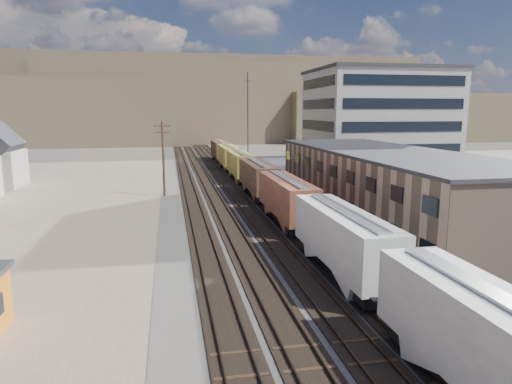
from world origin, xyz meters
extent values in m
plane|color=#6B6356|center=(0.00, 0.00, 0.00)|extent=(300.00, 300.00, 0.00)
cube|color=#4C4742|center=(0.00, 50.00, 0.03)|extent=(18.00, 200.00, 0.06)
cube|color=#7C6855|center=(-20.00, 40.00, 0.01)|extent=(24.00, 180.00, 0.03)
cube|color=#232326|center=(22.00, 35.00, 0.02)|extent=(26.00, 120.00, 0.04)
cube|color=black|center=(-5.00, 50.00, 0.10)|extent=(2.60, 200.00, 0.08)
cube|color=#38281E|center=(-5.72, 50.00, 0.22)|extent=(0.08, 200.00, 0.16)
cube|color=#38281E|center=(-4.28, 50.00, 0.22)|extent=(0.08, 200.00, 0.16)
cube|color=black|center=(-2.00, 50.00, 0.10)|extent=(2.60, 200.00, 0.08)
cube|color=#38281E|center=(-2.72, 50.00, 0.22)|extent=(0.08, 200.00, 0.16)
cube|color=#38281E|center=(-1.28, 50.00, 0.22)|extent=(0.08, 200.00, 0.16)
cube|color=black|center=(1.00, 50.00, 0.10)|extent=(2.60, 200.00, 0.08)
cube|color=#38281E|center=(0.28, 50.00, 0.22)|extent=(0.08, 200.00, 0.16)
cube|color=#38281E|center=(1.72, 50.00, 0.22)|extent=(0.08, 200.00, 0.16)
cube|color=black|center=(3.80, 50.00, 0.10)|extent=(2.60, 200.00, 0.08)
cube|color=#38281E|center=(3.08, 50.00, 0.22)|extent=(0.08, 200.00, 0.16)
cube|color=#38281E|center=(4.52, 50.00, 0.22)|extent=(0.08, 200.00, 0.16)
cube|color=black|center=(3.80, -1.12, 0.75)|extent=(2.20, 2.20, 0.90)
cube|color=beige|center=(3.80, -6.20, 2.90)|extent=(3.00, 13.34, 3.40)
cube|color=#B7B7B2|center=(3.80, -6.20, 4.68)|extent=(0.90, 12.32, 0.16)
cube|color=black|center=(3.80, 3.93, 0.75)|extent=(2.20, 2.20, 0.90)
cube|color=black|center=(3.80, 14.08, 0.75)|extent=(2.20, 2.20, 0.90)
cube|color=beige|center=(3.80, 9.00, 2.90)|extent=(3.00, 13.34, 3.40)
cube|color=#B7B7B2|center=(3.80, 9.00, 4.68)|extent=(0.90, 12.32, 0.16)
cube|color=black|center=(3.80, 19.13, 0.75)|extent=(2.20, 2.20, 0.90)
cube|color=black|center=(3.80, 29.28, 0.75)|extent=(2.20, 2.20, 0.90)
cube|color=brown|center=(3.80, 24.20, 2.90)|extent=(3.00, 13.34, 3.40)
cube|color=#B7B7B2|center=(3.80, 24.20, 4.68)|extent=(0.90, 12.33, 0.16)
cube|color=black|center=(3.80, 34.33, 0.75)|extent=(2.20, 2.20, 0.90)
cube|color=black|center=(3.80, 44.48, 0.75)|extent=(2.20, 2.20, 0.90)
cube|color=#42271C|center=(3.80, 39.40, 2.90)|extent=(3.00, 13.34, 3.40)
cube|color=#B7B7B2|center=(3.80, 39.40, 4.68)|extent=(0.90, 12.33, 0.16)
cube|color=black|center=(3.80, 49.53, 0.75)|extent=(2.20, 2.20, 0.90)
cube|color=black|center=(3.80, 59.68, 0.75)|extent=(2.20, 2.20, 0.90)
cube|color=#A48A2B|center=(3.80, 54.60, 2.90)|extent=(3.00, 13.34, 3.40)
cube|color=#B7B7B2|center=(3.80, 54.60, 4.68)|extent=(0.90, 12.33, 0.16)
cube|color=black|center=(3.80, 64.73, 0.75)|extent=(2.20, 2.20, 0.90)
cube|color=black|center=(3.80, 74.88, 0.75)|extent=(2.20, 2.20, 0.90)
cube|color=#A48A2B|center=(3.80, 69.80, 2.90)|extent=(3.00, 13.34, 3.40)
cube|color=#B7B7B2|center=(3.80, 69.80, 4.68)|extent=(0.90, 12.32, 0.16)
cube|color=black|center=(3.80, 79.93, 0.75)|extent=(2.20, 2.20, 0.90)
cube|color=black|center=(3.80, 90.08, 0.75)|extent=(2.20, 2.20, 0.90)
cube|color=#42271C|center=(3.80, 85.00, 2.90)|extent=(3.00, 13.34, 3.40)
cube|color=#B7B7B2|center=(3.80, 85.00, 4.68)|extent=(0.90, 12.32, 0.16)
cube|color=tan|center=(15.00, 25.00, 3.50)|extent=(12.00, 40.00, 7.00)
cube|color=#2D2D30|center=(15.00, 25.00, 7.10)|extent=(12.40, 40.40, 0.30)
cube|color=black|center=(8.95, 25.00, 2.20)|extent=(0.12, 36.00, 1.20)
cube|color=black|center=(8.95, 25.00, 5.20)|extent=(0.12, 36.00, 1.20)
cube|color=#9E998E|center=(28.00, 55.00, 9.00)|extent=(22.00, 18.00, 18.00)
cube|color=#2D2D30|center=(28.00, 55.00, 18.20)|extent=(22.60, 18.60, 0.50)
cube|color=black|center=(16.95, 55.00, 9.00)|extent=(0.12, 16.00, 16.00)
cube|color=black|center=(28.00, 45.95, 9.00)|extent=(20.00, 0.12, 16.00)
cylinder|color=#382619|center=(-8.50, 42.00, 5.00)|extent=(0.32, 0.32, 10.00)
cube|color=#382619|center=(-8.50, 42.00, 9.40)|extent=(2.20, 0.14, 0.14)
cube|color=#382619|center=(-8.50, 42.00, 8.60)|extent=(1.90, 0.14, 0.14)
cylinder|color=black|center=(-7.90, 42.00, 9.55)|extent=(0.08, 0.08, 0.22)
cylinder|color=black|center=(6.00, 60.00, 9.00)|extent=(0.16, 0.16, 18.00)
cube|color=black|center=(6.00, 60.00, 16.50)|extent=(1.20, 0.08, 0.08)
cube|color=brown|center=(-60.00, 150.00, 11.00)|extent=(120.00, 40.00, 22.00)
cube|color=brown|center=(20.00, 160.00, 14.00)|extent=(140.00, 45.00, 28.00)
cube|color=brown|center=(90.00, 150.00, 9.00)|extent=(110.00, 38.00, 18.00)
cube|color=brown|center=(-10.00, 180.00, 16.00)|extent=(200.00, 60.00, 32.00)
imported|color=navy|center=(21.55, 43.84, 0.71)|extent=(3.89, 5.61, 1.42)
imported|color=white|center=(29.65, 58.65, 0.68)|extent=(2.90, 4.31, 1.36)
camera|label=1|loc=(-7.73, -19.53, 11.27)|focal=32.00mm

